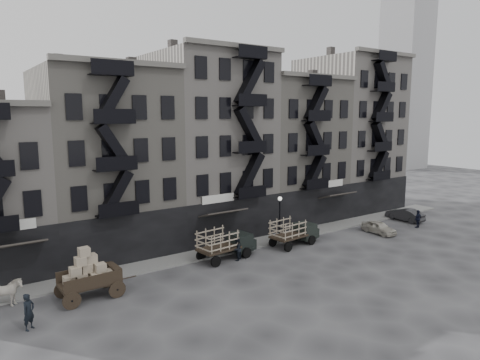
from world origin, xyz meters
TOP-DOWN VIEW (x-y plane):
  - ground at (0.00, 0.00)m, footprint 140.00×140.00m
  - sidewalk at (0.00, 3.75)m, footprint 55.00×2.50m
  - building_midwest at (-10.00, 9.83)m, footprint 10.00×11.35m
  - building_center at (-0.00, 9.82)m, footprint 10.00×11.35m
  - building_mideast at (10.00, 9.83)m, footprint 10.00×11.35m
  - building_east at (20.00, 9.82)m, footprint 10.00×11.35m
  - lamp_post at (3.00, 2.60)m, footprint 0.36×0.36m
  - distant_tower at (60.00, 30.00)m, footprint 8.00×8.00m
  - horse at (-18.90, 2.04)m, footprint 2.19×1.13m
  - wagon at (-14.35, 0.57)m, footprint 3.93×2.20m
  - stake_truck_west at (-3.18, 1.89)m, footprint 5.20×2.53m
  - stake_truck_east at (3.70, 1.44)m, footprint 5.01×2.40m
  - car_east at (13.00, -0.46)m, footprint 1.66×3.67m
  - car_far at (19.50, 1.13)m, footprint 1.47×4.16m
  - pedestrian_west at (-18.08, -1.63)m, footprint 0.88×0.83m
  - pedestrian_mid at (-2.66, 1.08)m, footprint 1.13×1.07m
  - policeman at (18.06, -1.37)m, footprint 1.10×0.49m

SIDE VIEW (x-z plane):
  - ground at x=0.00m, z-range 0.00..0.00m
  - sidewalk at x=0.00m, z-range 0.00..0.15m
  - car_east at x=13.00m, z-range 0.00..1.22m
  - car_far at x=19.50m, z-range 0.00..1.37m
  - horse at x=-18.90m, z-range 0.00..1.79m
  - pedestrian_mid at x=-2.66m, z-range 0.00..1.84m
  - policeman at x=18.06m, z-range 0.00..1.85m
  - pedestrian_west at x=-18.08m, z-range 0.00..2.02m
  - stake_truck_east at x=3.70m, z-range 0.17..2.62m
  - stake_truck_west at x=-3.18m, z-range 0.18..2.70m
  - wagon at x=-14.35m, z-range 0.23..3.50m
  - lamp_post at x=3.00m, z-range 0.64..4.92m
  - building_midwest at x=-10.00m, z-range -0.60..15.60m
  - building_mideast at x=10.00m, z-range -0.60..15.60m
  - building_center at x=0.00m, z-range -0.60..17.60m
  - building_east at x=20.00m, z-range -0.60..18.60m
  - distant_tower at x=60.00m, z-range 0.76..66.76m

